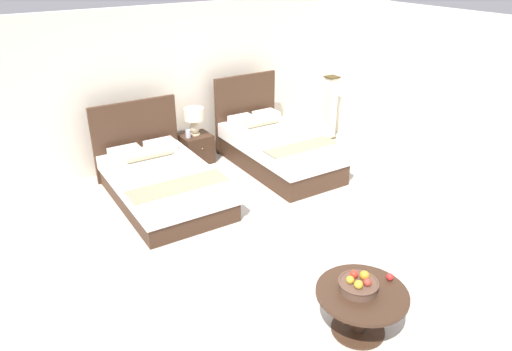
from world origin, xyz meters
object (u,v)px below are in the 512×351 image
Objects in this scene: nightstand at (196,149)px; table_lamp at (194,117)px; coffee_table at (361,303)px; fruit_bowl at (358,284)px; bed_near_corner at (277,148)px; bed_near_window at (162,182)px; floor_lamp_corner at (330,108)px; vase at (188,134)px; loose_apple at (390,277)px.

nightstand is 1.08× the size of table_lamp.
coffee_table is 0.20m from fruit_bowl.
bed_near_corner reaches higher than fruit_bowl.
bed_near_window reaches higher than floor_lamp_corner.
nightstand is 0.55m from table_lamp.
vase is 4.39m from coffee_table.
floor_lamp_corner reaches higher than loose_apple.
coffee_table is at bearing -95.27° from vase.
vase is at bearing 172.85° from floor_lamp_corner.
fruit_bowl is (-1.59, -3.45, 0.21)m from bed_near_corner.
loose_apple is (-0.21, -4.44, -0.29)m from table_lamp.
vase is 0.36× the size of fruit_bowl.
bed_near_corner reaches higher than vase.
bed_near_corner is at bearing -42.12° from table_lamp.
fruit_bowl reaches higher than vase.
fruit_bowl reaches higher than coffee_table.
vase is at bearing -164.81° from nightstand.
bed_near_corner is 31.02× the size of loose_apple.
bed_near_corner is 3.84m from coffee_table.
table_lamp is at bearing 137.88° from bed_near_corner.
bed_near_window reaches higher than nightstand.
bed_near_corner is 1.69m from floor_lamp_corner.
floor_lamp_corner reaches higher than fruit_bowl.
vase is at bearing 143.52° from bed_near_corner.
loose_apple is (-0.06, -4.38, -0.05)m from vase.
loose_apple is (-0.21, -4.42, 0.26)m from nightstand.
floor_lamp_corner is at bearing -7.15° from vase.
fruit_bowl is at bearing -82.68° from bed_near_window.
floor_lamp_corner is (1.59, 0.52, 0.27)m from bed_near_corner.
coffee_table is (-1.58, -3.50, 0.01)m from bed_near_corner.
nightstand is 3.64× the size of vase.
vase is (-0.15, -0.04, 0.31)m from nightstand.
bed_near_corner is 4.91× the size of table_lamp.
vase is 4.38m from loose_apple.
nightstand is (1.01, 0.90, -0.03)m from bed_near_window.
bed_near_window is 16.49× the size of vase.
vase is 4.34m from fruit_bowl.
floor_lamp_corner is at bearing -8.84° from table_lamp.
bed_near_window is 4.87× the size of table_lamp.
loose_apple is (0.35, -0.06, -0.03)m from fruit_bowl.
vase is (-1.17, 0.87, 0.23)m from bed_near_corner.
bed_near_window is at bearing 179.70° from bed_near_corner.
loose_apple is (-1.24, -3.52, 0.18)m from bed_near_corner.
table_lamp is 2.65m from floor_lamp_corner.
table_lamp is (-1.03, 0.93, 0.47)m from bed_near_corner.
vase is 0.11× the size of floor_lamp_corner.
nightstand is (-1.03, 0.91, -0.08)m from bed_near_corner.
bed_near_corner is at bearing 65.75° from coffee_table.
coffee_table is (-0.55, -4.40, 0.09)m from nightstand.
nightstand is 4.41m from fruit_bowl.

